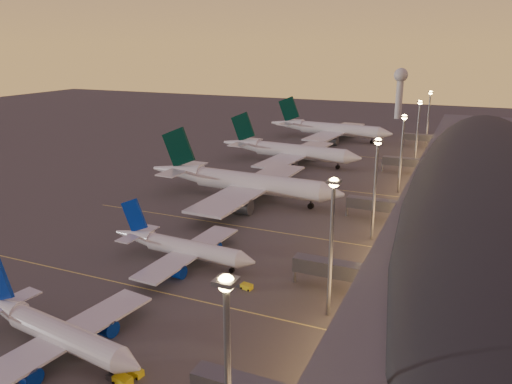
% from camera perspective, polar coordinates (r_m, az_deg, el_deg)
% --- Properties ---
extents(ground, '(700.00, 700.00, 0.00)m').
position_cam_1_polar(ground, '(108.08, -10.75, -9.72)').
color(ground, '#464340').
extents(airliner_narrow_south, '(37.92, 34.15, 13.54)m').
position_cam_1_polar(airliner_narrow_south, '(88.56, -22.21, -14.47)').
color(airliner_narrow_south, silver).
rests_on(airliner_narrow_south, ground).
extents(airliner_narrow_north, '(37.27, 33.29, 13.32)m').
position_cam_1_polar(airliner_narrow_north, '(113.95, -8.52, -6.28)').
color(airliner_narrow_north, silver).
rests_on(airliner_narrow_north, ground).
extents(airliner_wide_near, '(67.17, 61.11, 21.51)m').
position_cam_1_polar(airliner_wide_near, '(157.29, -1.66, 1.16)').
color(airliner_wide_near, silver).
rests_on(airliner_wide_near, ground).
extents(airliner_wide_mid, '(62.12, 56.82, 19.87)m').
position_cam_1_polar(airliner_wide_mid, '(205.90, 3.74, 4.71)').
color(airliner_wide_mid, silver).
rests_on(airliner_wide_mid, ground).
extents(airliner_wide_far, '(65.77, 60.20, 21.03)m').
position_cam_1_polar(airliner_wide_far, '(260.07, 8.33, 7.13)').
color(airliner_wide_far, silver).
rests_on(airliner_wide_far, ground).
extents(terminal_building, '(56.35, 255.00, 17.46)m').
position_cam_1_polar(terminal_building, '(156.55, 24.87, 0.75)').
color(terminal_building, '#525257').
rests_on(terminal_building, ground).
extents(light_masts, '(2.20, 217.20, 25.90)m').
position_cam_1_polar(light_masts, '(148.59, 15.33, 4.42)').
color(light_masts, slate).
rests_on(light_masts, ground).
extents(radar_tower, '(9.00, 9.00, 32.50)m').
position_cam_1_polar(radar_tower, '(343.24, 16.15, 11.70)').
color(radar_tower, silver).
rests_on(radar_tower, ground).
extents(lane_markings, '(90.00, 180.36, 0.00)m').
position_cam_1_polar(lane_markings, '(140.04, -1.57, -3.18)').
color(lane_markings, '#D8C659').
rests_on(lane_markings, ground).
extents(baggage_tug_a, '(4.32, 2.23, 1.23)m').
position_cam_1_polar(baggage_tug_a, '(79.93, -15.27, -19.94)').
color(baggage_tug_a, yellow).
rests_on(baggage_tug_a, ground).
extents(baggage_tug_b, '(3.54, 1.87, 1.00)m').
position_cam_1_polar(baggage_tug_b, '(81.05, -13.78, -19.33)').
color(baggage_tug_b, yellow).
rests_on(baggage_tug_b, ground).
extents(baggage_tug_c, '(3.68, 1.94, 1.05)m').
position_cam_1_polar(baggage_tug_c, '(102.30, -1.28, -10.70)').
color(baggage_tug_c, yellow).
rests_on(baggage_tug_c, ground).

